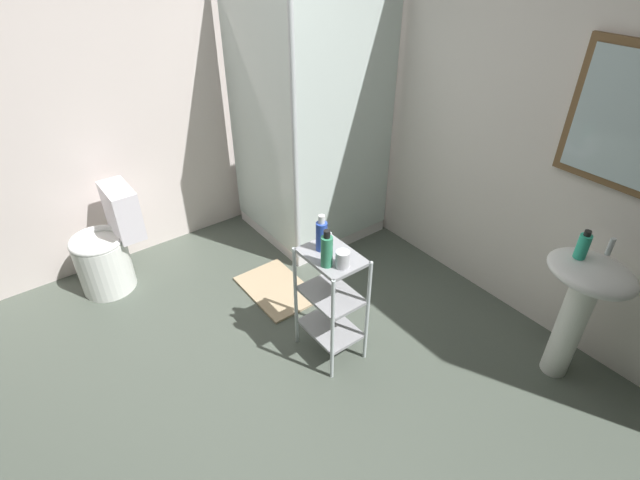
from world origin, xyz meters
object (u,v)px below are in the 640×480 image
at_px(shower_stall, 308,185).
at_px(hand_soap_bottle, 583,246).
at_px(toilet, 108,249).
at_px(storage_cart, 331,297).
at_px(shampoo_bottle_blue, 322,235).
at_px(bath_mat, 277,289).
at_px(body_wash_bottle_green, 327,250).
at_px(pedestal_sink, 582,297).
at_px(rinse_cup, 343,259).

xyz_separation_m(shower_stall, hand_soap_bottle, (2.04, 0.28, 0.42)).
bearing_deg(toilet, shower_stall, 79.25).
bearing_deg(toilet, hand_soap_bottle, 38.00).
bearing_deg(hand_soap_bottle, toilet, -142.00).
height_order(toilet, hand_soap_bottle, hand_soap_bottle).
bearing_deg(shower_stall, storage_cart, -30.16).
height_order(shampoo_bottle_blue, bath_mat, shampoo_bottle_blue).
bearing_deg(toilet, storage_cart, 30.54).
bearing_deg(body_wash_bottle_green, pedestal_sink, 49.96).
bearing_deg(storage_cart, rinse_cup, -9.09).
xyz_separation_m(rinse_cup, bath_mat, (-0.81, 0.06, -0.78)).
bearing_deg(rinse_cup, pedestal_sink, 50.32).
bearing_deg(bath_mat, pedestal_sink, 29.88).
height_order(shower_stall, rinse_cup, shower_stall).
xyz_separation_m(pedestal_sink, toilet, (-2.42, -1.85, -0.26)).
xyz_separation_m(pedestal_sink, bath_mat, (-1.64, -0.94, -0.57)).
relative_size(shower_stall, shampoo_bottle_blue, 9.01).
distance_m(toilet, bath_mat, 1.23).
relative_size(pedestal_sink, body_wash_bottle_green, 3.66).
relative_size(pedestal_sink, toilet, 1.07).
bearing_deg(toilet, body_wash_bottle_green, 27.35).
distance_m(shower_stall, pedestal_sink, 2.15).
distance_m(pedestal_sink, hand_soap_bottle, 0.31).
bearing_deg(pedestal_sink, hand_soap_bottle, -163.30).
height_order(shower_stall, pedestal_sink, shower_stall).
distance_m(shower_stall, hand_soap_bottle, 2.11).
bearing_deg(body_wash_bottle_green, rinse_cup, 44.40).
height_order(shower_stall, body_wash_bottle_green, shower_stall).
height_order(rinse_cup, bath_mat, rinse_cup).
height_order(storage_cart, bath_mat, storage_cart).
bearing_deg(body_wash_bottle_green, shampoo_bottle_blue, 153.25).
bearing_deg(storage_cart, toilet, -149.46).
bearing_deg(bath_mat, shower_stall, 127.01).
distance_m(hand_soap_bottle, body_wash_bottle_green, 1.32).
xyz_separation_m(pedestal_sink, body_wash_bottle_green, (-0.89, -1.06, 0.26)).
xyz_separation_m(pedestal_sink, shampoo_bottle_blue, (-1.03, -1.00, 0.26)).
distance_m(pedestal_sink, bath_mat, 1.97).
height_order(body_wash_bottle_green, bath_mat, body_wash_bottle_green).
bearing_deg(body_wash_bottle_green, bath_mat, 170.87).
xyz_separation_m(shower_stall, shampoo_bottle_blue, (1.10, -0.69, 0.37)).
distance_m(shower_stall, body_wash_bottle_green, 1.49).
xyz_separation_m(body_wash_bottle_green, bath_mat, (-0.75, 0.12, -0.83)).
height_order(hand_soap_bottle, shampoo_bottle_blue, hand_soap_bottle).
distance_m(storage_cart, hand_soap_bottle, 1.37).
height_order(pedestal_sink, body_wash_bottle_green, body_wash_bottle_green).
xyz_separation_m(hand_soap_bottle, shampoo_bottle_blue, (-0.95, -0.97, -0.05)).
distance_m(pedestal_sink, body_wash_bottle_green, 1.41).
relative_size(pedestal_sink, hand_soap_bottle, 4.93).
relative_size(hand_soap_bottle, shampoo_bottle_blue, 0.74).
distance_m(storage_cart, rinse_cup, 0.37).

